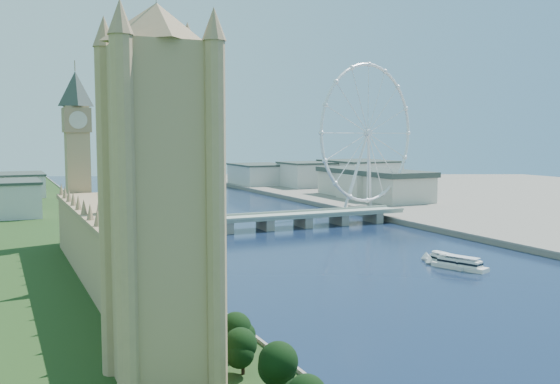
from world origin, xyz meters
TOP-DOWN VIEW (x-y plane):
  - tree_row at (-113.00, 50.00)m, footprint 8.99×168.99m
  - victoria_tower at (-135.00, 55.00)m, footprint 28.16×28.16m
  - parliament_range at (-128.00, 170.00)m, footprint 24.00×200.00m
  - big_ben at (-128.00, 278.00)m, footprint 20.02×20.02m
  - westminster_bridge at (0.00, 300.00)m, footprint 220.00×22.00m
  - london_eye at (119.98, 355.08)m, footprint 113.60×39.12m
  - county_hall at (175.00, 430.00)m, footprint 54.00×144.00m
  - city_skyline at (39.22, 560.08)m, footprint 505.00×280.00m
  - tour_boat_near at (36.54, 140.25)m, footprint 18.30×31.81m
  - tour_boat_far at (35.94, 148.67)m, footprint 9.11×29.98m

SIDE VIEW (x-z plane):
  - county_hall at x=175.00m, z-range -17.50..17.50m
  - tour_boat_near at x=36.54m, z-range -3.43..3.43m
  - tour_boat_far at x=35.94m, z-range -3.27..3.27m
  - westminster_bridge at x=0.00m, z-range 1.88..11.38m
  - tree_row at x=-113.00m, z-range -1.50..19.92m
  - city_skyline at x=39.22m, z-range 0.96..32.96m
  - parliament_range at x=-128.00m, z-range -16.52..53.48m
  - victoria_tower at x=-135.00m, z-range -1.51..110.49m
  - big_ben at x=-128.00m, z-range 11.57..121.57m
  - london_eye at x=119.98m, z-range 5.37..129.67m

